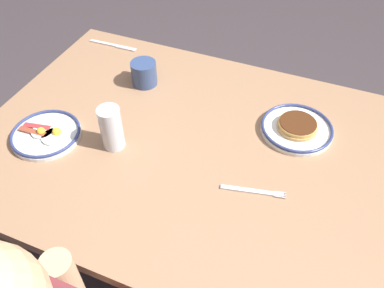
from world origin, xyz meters
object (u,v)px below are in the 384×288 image
Objects in this scene: plate_near_main at (297,128)px; plate_center_pancakes at (46,134)px; drinking_glass at (112,130)px; fork_near at (253,191)px; coffee_mug at (144,73)px; butter_knife at (113,45)px.

plate_near_main reaches higher than plate_center_pancakes.
drinking_glass is 0.47m from fork_near.
plate_center_pancakes is at bearing 13.31° from drinking_glass.
plate_center_pancakes is 0.69m from fork_near.
coffee_mug is at bearing -4.43° from plate_near_main.
plate_center_pancakes is 1.05× the size of butter_knife.
plate_near_main is 0.59m from coffee_mug.
fork_near is 0.86× the size of butter_knife.
butter_knife is at bearing -36.39° from coffee_mug.
plate_center_pancakes is at bearing 98.25° from butter_knife.
plate_near_main reaches higher than butter_knife.
plate_center_pancakes is 1.93× the size of coffee_mug.
fork_near is 0.94m from butter_knife.
plate_near_main is 1.10× the size of butter_knife.
drinking_glass reaches higher than butter_knife.
coffee_mug is 0.34m from drinking_glass.
plate_near_main is at bearing 164.84° from butter_knife.
plate_center_pancakes is 0.24m from drinking_glass.
fork_near is (0.06, 0.30, -0.01)m from plate_near_main.
plate_center_pancakes reaches higher than butter_knife.
drinking_glass is at bearing 100.49° from coffee_mug.
butter_knife is at bearing -59.12° from drinking_glass.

